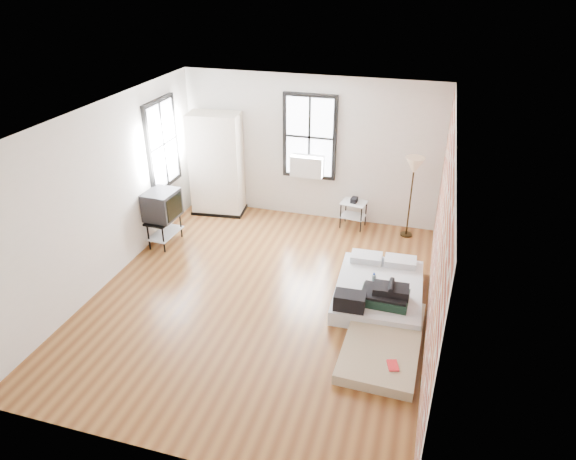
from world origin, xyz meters
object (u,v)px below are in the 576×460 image
(mattress_main, at_px, (378,290))
(floor_lamp, at_px, (414,170))
(mattress_bare, at_px, (383,330))
(side_table, at_px, (354,208))
(tv_stand, at_px, (162,207))
(wardrobe, at_px, (217,165))

(mattress_main, xyz_separation_m, floor_lamp, (0.25, 2.20, 1.16))
(mattress_bare, xyz_separation_m, side_table, (-0.97, 3.18, 0.29))
(mattress_bare, bearing_deg, side_table, 108.53)
(mattress_main, xyz_separation_m, tv_stand, (-3.96, 0.66, 0.58))
(floor_lamp, distance_m, tv_stand, 4.52)
(mattress_main, height_order, wardrobe, wardrobe)
(side_table, bearing_deg, floor_lamp, -3.87)
(mattress_main, xyz_separation_m, wardrobe, (-3.56, 2.20, 0.87))
(side_table, relative_size, floor_lamp, 0.40)
(mattress_main, distance_m, wardrobe, 4.27)
(mattress_main, distance_m, mattress_bare, 0.93)
(tv_stand, bearing_deg, floor_lamp, 22.97)
(mattress_main, xyz_separation_m, side_table, (-0.79, 2.27, 0.26))
(mattress_bare, distance_m, side_table, 3.34)
(mattress_bare, height_order, floor_lamp, floor_lamp)
(wardrobe, bearing_deg, mattress_bare, -46.05)
(mattress_main, height_order, side_table, side_table)
(wardrobe, relative_size, side_table, 3.33)
(mattress_main, height_order, tv_stand, tv_stand)
(mattress_bare, relative_size, floor_lamp, 1.21)
(wardrobe, bearing_deg, tv_stand, -111.09)
(mattress_bare, height_order, side_table, side_table)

